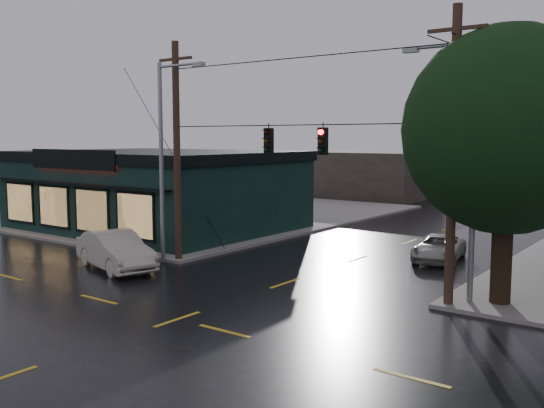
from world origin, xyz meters
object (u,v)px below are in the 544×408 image
Objects in this scene: corner_tree at (507,131)px; utility_pole_nw at (179,261)px; suv_silver at (439,248)px; utility_pole_ne at (448,308)px; sedan_cream at (116,251)px.

utility_pole_nw is (-14.39, -1.17, -6.04)m from corner_tree.
suv_silver is (9.73, 7.54, 0.59)m from utility_pole_nw.
suv_silver is at bearing 113.42° from utility_pole_ne.
suv_silver is (-4.66, 6.38, -5.45)m from corner_tree.
suv_silver is (10.75, 10.40, -0.25)m from sedan_cream.
sedan_cream is at bearing -165.37° from corner_tree.
utility_pole_ne is at bearing -140.02° from corner_tree.
utility_pole_nw is 3.15m from sedan_cream.
utility_pole_nw reaches higher than sedan_cream.
utility_pole_nw is 1.98× the size of sedan_cream.
utility_pole_ne reaches higher than suv_silver.
utility_pole_nw reaches higher than suv_silver.
sedan_cream is at bearing -168.48° from utility_pole_ne.
utility_pole_nw is 13.00m from utility_pole_ne.
sedan_cream is (-1.02, -2.86, 0.84)m from utility_pole_nw.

